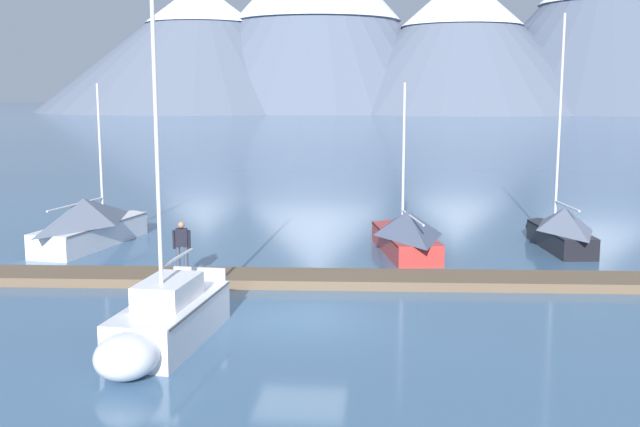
# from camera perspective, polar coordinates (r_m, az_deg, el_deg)

# --- Properties ---
(ground_plane) EXTENTS (700.00, 700.00, 0.00)m
(ground_plane) POSITION_cam_1_polar(r_m,az_deg,el_deg) (21.62, -1.44, -7.77)
(ground_plane) COLOR #426689
(mountain_west_summit) EXTENTS (95.71, 95.71, 37.58)m
(mountain_west_summit) POSITION_cam_1_polar(r_m,az_deg,el_deg) (237.27, -8.77, 12.15)
(mountain_west_summit) COLOR slate
(mountain_west_summit) RESTS_ON ground
(mountain_central_massif) EXTENTS (93.67, 93.67, 53.39)m
(mountain_central_massif) POSITION_cam_1_polar(r_m,az_deg,el_deg) (238.07, -0.18, 14.44)
(mountain_central_massif) COLOR slate
(mountain_central_massif) RESTS_ON ground
(mountain_shoulder_ridge) EXTENTS (85.46, 85.46, 38.89)m
(mountain_shoulder_ridge) POSITION_cam_1_polar(r_m,az_deg,el_deg) (228.37, 10.41, 12.46)
(mountain_shoulder_ridge) COLOR slate
(mountain_shoulder_ridge) RESTS_ON ground
(mountain_east_summit) EXTENTS (94.23, 94.23, 50.99)m
(mountain_east_summit) POSITION_cam_1_polar(r_m,az_deg,el_deg) (244.29, 20.46, 13.31)
(mountain_east_summit) COLOR #4C566B
(mountain_east_summit) RESTS_ON ground
(dock) EXTENTS (24.34, 3.08, 0.30)m
(dock) POSITION_cam_1_polar(r_m,az_deg,el_deg) (25.42, -0.41, -4.85)
(dock) COLOR brown
(dock) RESTS_ON ground
(sailboat_nearest_berth) EXTENTS (2.99, 7.35, 6.53)m
(sailboat_nearest_berth) POSITION_cam_1_polar(r_m,az_deg,el_deg) (32.74, -16.45, -0.63)
(sailboat_nearest_berth) COLOR white
(sailboat_nearest_berth) RESTS_ON ground
(sailboat_second_berth) EXTENTS (2.11, 5.81, 9.27)m
(sailboat_second_berth) POSITION_cam_1_polar(r_m,az_deg,el_deg) (19.45, -11.49, -7.82)
(sailboat_second_berth) COLOR silver
(sailboat_second_berth) RESTS_ON ground
(sailboat_mid_dock_port) EXTENTS (2.90, 6.76, 6.54)m
(sailboat_mid_dock_port) POSITION_cam_1_polar(r_m,az_deg,el_deg) (30.28, 6.24, -1.36)
(sailboat_mid_dock_port) COLOR #B2332D
(sailboat_mid_dock_port) RESTS_ON ground
(sailboat_mid_dock_starboard) EXTENTS (2.07, 5.93, 9.22)m
(sailboat_mid_dock_starboard) POSITION_cam_1_polar(r_m,az_deg,el_deg) (32.29, 17.23, -1.03)
(sailboat_mid_dock_starboard) COLOR black
(sailboat_mid_dock_starboard) RESTS_ON ground
(person_on_dock) EXTENTS (0.58, 0.28, 1.69)m
(person_on_dock) POSITION_cam_1_polar(r_m,az_deg,el_deg) (25.95, -10.15, -2.17)
(person_on_dock) COLOR #384256
(person_on_dock) RESTS_ON dock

